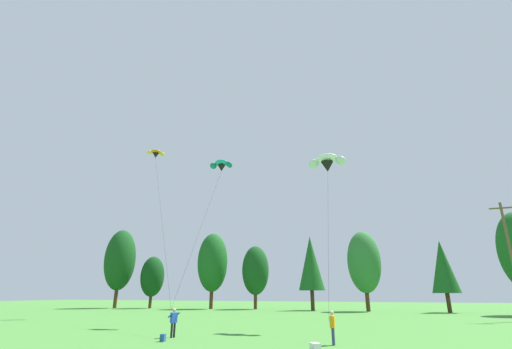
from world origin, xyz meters
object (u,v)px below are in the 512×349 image
(kite_flyer_near, at_px, (174,320))
(parafoil_kite_high_orange, at_px, (156,154))
(utility_pole, at_px, (512,256))
(parafoil_kite_far_teal, at_px, (221,165))
(kite_flyer_mid, at_px, (333,325))
(parafoil_kite_mid_white, at_px, (327,163))
(picnic_cooler, at_px, (315,347))
(backpack, at_px, (163,338))

(kite_flyer_near, height_order, parafoil_kite_high_orange, parafoil_kite_high_orange)
(utility_pole, xyz_separation_m, parafoil_kite_far_teal, (-26.27, -14.07, 8.31))
(kite_flyer_near, bearing_deg, parafoil_kite_high_orange, 131.78)
(kite_flyer_mid, distance_m, parafoil_kite_far_teal, 19.82)
(parafoil_kite_mid_white, xyz_separation_m, picnic_cooler, (0.42, -11.08, -13.21))
(kite_flyer_near, relative_size, picnic_cooler, 3.25)
(kite_flyer_mid, xyz_separation_m, parafoil_kite_high_orange, (-24.62, 16.65, 19.33))
(parafoil_kite_mid_white, height_order, picnic_cooler, parafoil_kite_mid_white)
(utility_pole, bearing_deg, kite_flyer_near, -136.91)
(parafoil_kite_mid_white, bearing_deg, parafoil_kite_far_teal, 178.38)
(utility_pole, bearing_deg, parafoil_kite_far_teal, -151.83)
(utility_pole, bearing_deg, parafoil_kite_high_orange, -170.56)
(parafoil_kite_far_teal, relative_size, backpack, 33.67)
(parafoil_kite_high_orange, bearing_deg, utility_pole, 9.44)
(kite_flyer_near, distance_m, backpack, 2.07)
(parafoil_kite_mid_white, bearing_deg, kite_flyer_mid, -83.81)
(kite_flyer_near, bearing_deg, utility_pole, 43.09)
(parafoil_kite_mid_white, distance_m, backpack, 18.88)
(parafoil_kite_far_teal, height_order, backpack, parafoil_kite_far_teal)
(parafoil_kite_high_orange, distance_m, parafoil_kite_mid_white, 25.85)
(parafoil_kite_far_teal, distance_m, backpack, 18.11)
(backpack, relative_size, picnic_cooler, 0.77)
(kite_flyer_near, height_order, picnic_cooler, kite_flyer_near)
(parafoil_kite_high_orange, relative_size, parafoil_kite_mid_white, 1.48)
(utility_pole, height_order, kite_flyer_near, utility_pole)
(kite_flyer_near, bearing_deg, parafoil_kite_mid_white, 45.04)
(picnic_cooler, bearing_deg, parafoil_kite_high_orange, 12.14)
(kite_flyer_mid, bearing_deg, parafoil_kite_mid_white, 96.19)
(kite_flyer_near, xyz_separation_m, picnic_cooler, (9.24, -2.24, -0.83))
(kite_flyer_mid, height_order, parafoil_kite_high_orange, parafoil_kite_high_orange)
(backpack, xyz_separation_m, picnic_cooler, (8.72, -0.41, -0.03))
(picnic_cooler, bearing_deg, parafoil_kite_mid_white, -37.62)
(backpack, height_order, picnic_cooler, backpack)
(kite_flyer_mid, distance_m, parafoil_kite_mid_white, 15.28)
(parafoil_kite_mid_white, bearing_deg, parafoil_kite_high_orange, 161.81)
(parafoil_kite_mid_white, bearing_deg, utility_pole, 41.95)
(kite_flyer_mid, relative_size, backpack, 4.23)
(kite_flyer_near, distance_m, parafoil_kite_mid_white, 17.58)
(parafoil_kite_far_teal, bearing_deg, picnic_cooler, -46.68)
(kite_flyer_near, relative_size, backpack, 4.23)
(utility_pole, xyz_separation_m, parafoil_kite_high_orange, (-39.63, -6.59, 14.15))
(utility_pole, xyz_separation_m, kite_flyer_mid, (-15.01, -23.24, -5.18))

